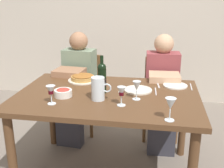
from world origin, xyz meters
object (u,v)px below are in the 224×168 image
at_px(wine_glass_right_diner, 51,91).
at_px(wine_glass_spare, 121,92).
at_px(diner_left, 76,84).
at_px(diner_right, 162,89).
at_px(salad_bowl, 63,92).
at_px(baked_tart, 83,78).
at_px(wine_glass_left_diner, 137,87).
at_px(wine_bottle, 102,78).
at_px(water_pitcher, 98,90).
at_px(dining_table, 107,104).
at_px(dinner_plate_left_setting, 175,85).
at_px(chair_left, 84,87).
at_px(wine_glass_centre, 171,104).
at_px(dinner_plate_right_setting, 138,90).
at_px(chair_right, 161,92).

bearing_deg(wine_glass_right_diner, wine_glass_spare, 6.26).
distance_m(diner_left, diner_right, 0.92).
bearing_deg(salad_bowl, baked_tart, 84.07).
bearing_deg(wine_glass_right_diner, wine_glass_left_diner, 17.87).
distance_m(wine_bottle, diner_left, 0.78).
bearing_deg(water_pitcher, dining_table, 71.19).
height_order(baked_tart, dinner_plate_left_setting, baked_tart).
height_order(chair_left, diner_left, diner_left).
bearing_deg(wine_glass_spare, salad_bowl, 167.37).
bearing_deg(wine_glass_right_diner, dining_table, 36.94).
height_order(wine_glass_left_diner, wine_glass_centre, wine_glass_centre).
height_order(wine_glass_spare, dinner_plate_right_setting, wine_glass_spare).
distance_m(dining_table, wine_glass_spare, 0.33).
distance_m(dinner_plate_left_setting, chair_left, 1.19).
xyz_separation_m(salad_bowl, wine_glass_centre, (0.83, -0.31, 0.08)).
relative_size(dining_table, wine_bottle, 4.74).
distance_m(dining_table, water_pitcher, 0.22).
xyz_separation_m(baked_tart, wine_glass_left_diner, (0.54, -0.40, 0.08)).
distance_m(dining_table, wine_glass_right_diner, 0.51).
height_order(wine_glass_right_diner, diner_left, diner_left).
relative_size(dining_table, chair_right, 1.72).
bearing_deg(dinner_plate_right_setting, wine_glass_right_diner, -146.65).
bearing_deg(wine_glass_right_diner, wine_glass_centre, -9.37).
bearing_deg(wine_glass_spare, chair_right, 74.68).
height_order(diner_left, diner_right, same).
relative_size(salad_bowl, wine_glass_left_diner, 0.96).
height_order(baked_tart, wine_glass_centre, wine_glass_centre).
xyz_separation_m(dining_table, wine_glass_left_diner, (0.25, -0.08, 0.20)).
bearing_deg(wine_glass_right_diner, dinner_plate_right_setting, 33.35).
relative_size(wine_glass_centre, diner_right, 0.13).
relative_size(salad_bowl, diner_left, 0.12).
bearing_deg(dining_table, wine_glass_right_diner, -143.06).
xyz_separation_m(dining_table, diner_right, (0.46, 0.63, -0.05)).
bearing_deg(water_pitcher, dinner_plate_right_setting, 42.06).
bearing_deg(dining_table, chair_left, 116.83).
xyz_separation_m(salad_bowl, wine_glass_right_diner, (-0.03, -0.17, 0.07)).
distance_m(wine_bottle, wine_glass_centre, 0.71).
bearing_deg(wine_glass_left_diner, wine_glass_right_diner, -162.13).
height_order(wine_glass_centre, diner_right, diner_right).
bearing_deg(dinner_plate_left_setting, diner_right, 107.72).
bearing_deg(water_pitcher, wine_glass_left_diner, 10.72).
relative_size(wine_glass_spare, diner_right, 0.13).
height_order(water_pitcher, baked_tart, water_pitcher).
distance_m(dining_table, wine_glass_left_diner, 0.33).
bearing_deg(dinner_plate_right_setting, salad_bowl, -157.64).
height_order(chair_right, diner_right, diner_right).
bearing_deg(wine_glass_spare, diner_right, 70.03).
bearing_deg(water_pitcher, wine_glass_spare, -24.27).
distance_m(salad_bowl, diner_right, 1.10).
height_order(wine_glass_centre, wine_glass_spare, wine_glass_centre).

